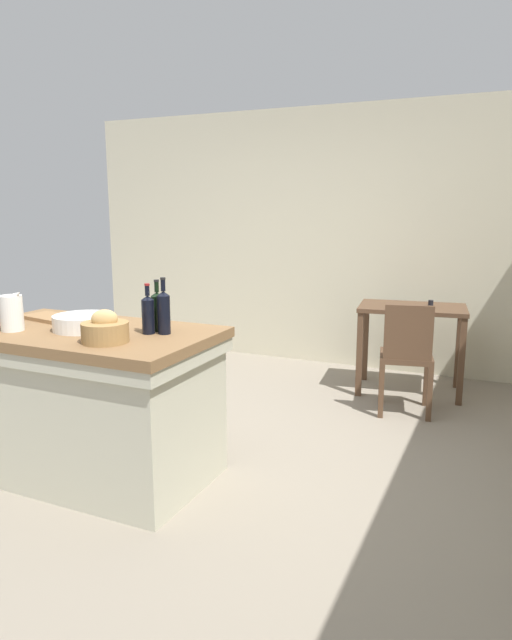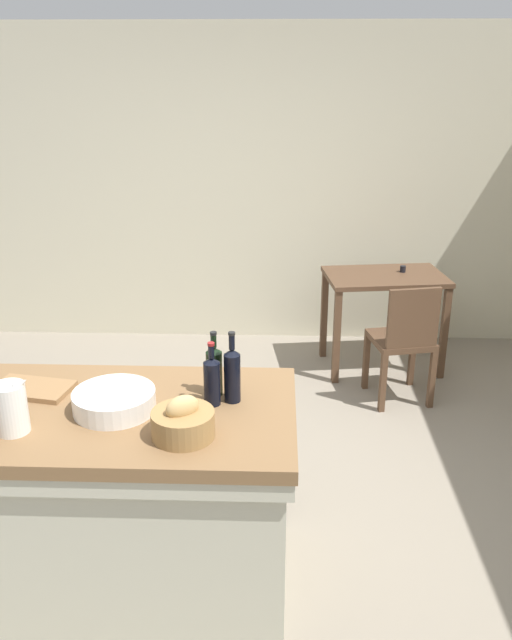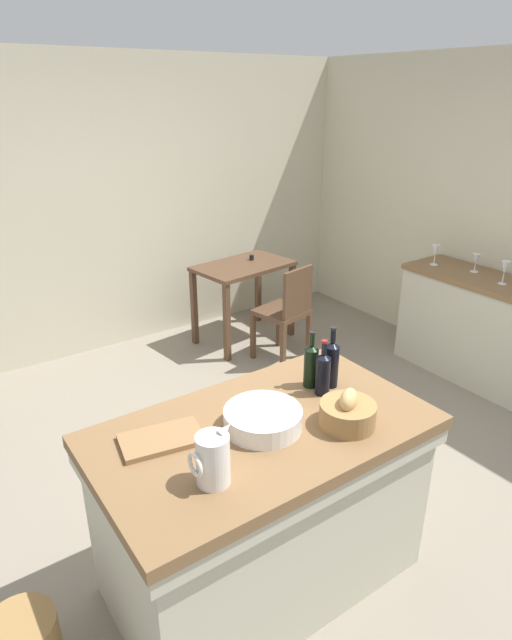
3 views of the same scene
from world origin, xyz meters
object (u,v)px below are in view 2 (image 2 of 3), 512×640
object	(u,v)px
writing_desk	(384,290)
bread_basket	(183,422)
cutting_board	(32,389)
wine_bottle_green	(212,380)
wine_bottle_dark	(232,374)
island_table	(125,492)
wooden_chair	(404,339)
wash_bowl	(114,401)
wine_bottle_amber	(214,369)
pitcher	(10,408)

from	to	relation	value
writing_desk	bread_basket	size ratio (longest dim) A/B	3.85
cutting_board	wine_bottle_green	xyz separation A→B (m)	(0.82, -0.09, 0.10)
writing_desk	cutting_board	size ratio (longest dim) A/B	2.79
wine_bottle_dark	cutting_board	bearing A→B (deg)	176.40
island_table	bread_basket	distance (m)	0.61
island_table	bread_basket	world-z (taller)	bread_basket
wooden_chair	writing_desk	bearing A→B (deg)	96.10
island_table	wash_bowl	bearing A→B (deg)	-138.73
wash_bowl	wine_bottle_amber	distance (m)	0.45
wash_bowl	wine_bottle_dark	size ratio (longest dim) A/B	1.08
island_table	wash_bowl	world-z (taller)	wash_bowl
wash_bowl	wine_bottle_amber	size ratio (longest dim) A/B	1.17
wash_bowl	wine_bottle_dark	bearing A→B (deg)	11.97
wash_bowl	cutting_board	world-z (taller)	wash_bowl
pitcher	writing_desk	bearing A→B (deg)	54.40
pitcher	wine_bottle_amber	distance (m)	0.85
cutting_board	wine_bottle_amber	size ratio (longest dim) A/B	1.16
writing_desk	wine_bottle_dark	xyz separation A→B (m)	(-1.01, -2.32, 0.39)
writing_desk	wine_bottle_dark	size ratio (longest dim) A/B	2.99
pitcher	wash_bowl	size ratio (longest dim) A/B	0.72
pitcher	bread_basket	distance (m)	0.69
pitcher	wine_bottle_amber	xyz separation A→B (m)	(0.77, 0.35, 0.01)
wash_bowl	wine_bottle_dark	xyz separation A→B (m)	(0.49, 0.10, 0.09)
wash_bowl	wine_bottle_green	distance (m)	0.42
island_table	wash_bowl	distance (m)	0.46
wash_bowl	cutting_board	size ratio (longest dim) A/B	1.00
island_table	wash_bowl	size ratio (longest dim) A/B	4.36
island_table	wine_bottle_green	bearing A→B (deg)	9.11
bread_basket	wine_bottle_amber	size ratio (longest dim) A/B	0.84
wooden_chair	cutting_board	world-z (taller)	cutting_board
wine_bottle_dark	wine_bottle_amber	world-z (taller)	wine_bottle_dark
bread_basket	wine_bottle_green	size ratio (longest dim) A/B	0.87
wooden_chair	wash_bowl	size ratio (longest dim) A/B	2.58
wine_bottle_dark	wine_bottle_green	xyz separation A→B (m)	(-0.08, -0.03, -0.01)
bread_basket	wine_bottle_dark	size ratio (longest dim) A/B	0.78
writing_desk	bread_basket	xyz separation A→B (m)	(-1.19, -2.63, 0.33)
pitcher	wash_bowl	world-z (taller)	pitcher
bread_basket	wine_bottle_amber	world-z (taller)	wine_bottle_amber
wash_bowl	wine_bottle_green	size ratio (longest dim) A/B	1.21
wash_bowl	pitcher	bearing A→B (deg)	-152.95
bread_basket	wine_bottle_green	bearing A→B (deg)	71.78
wooden_chair	wine_bottle_dark	bearing A→B (deg)	-121.87
cutting_board	island_table	bearing A→B (deg)	-20.08
writing_desk	bread_basket	world-z (taller)	bread_basket
wine_bottle_dark	wine_bottle_green	bearing A→B (deg)	-158.76
writing_desk	wooden_chair	distance (m)	0.62
pitcher	bread_basket	xyz separation A→B (m)	(0.68, -0.01, -0.04)
bread_basket	wine_bottle_green	world-z (taller)	wine_bottle_green
pitcher	bread_basket	world-z (taller)	pitcher
island_table	wine_bottle_green	size ratio (longest dim) A/B	5.28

